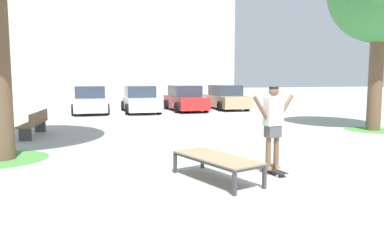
{
  "coord_description": "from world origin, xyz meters",
  "views": [
    {
      "loc": [
        -3.35,
        -6.62,
        1.95
      ],
      "look_at": [
        -0.75,
        1.35,
        1.0
      ],
      "focal_mm": 34.79,
      "sensor_mm": 36.0,
      "label": 1
    }
  ],
  "objects_px": {
    "skate_box": "(216,159)",
    "car_silver": "(90,101)",
    "skateboard": "(272,170)",
    "park_bench": "(35,123)",
    "car_white": "(140,100)",
    "car_tan": "(226,98)",
    "skater": "(273,122)",
    "car_red": "(185,99)"
  },
  "relations": [
    {
      "from": "skate_box",
      "to": "car_silver",
      "type": "relative_size",
      "value": 0.48
    },
    {
      "from": "car_red",
      "to": "park_bench",
      "type": "xyz_separation_m",
      "value": [
        -7.67,
        -7.75,
        -0.24
      ]
    },
    {
      "from": "car_red",
      "to": "park_bench",
      "type": "relative_size",
      "value": 1.73
    },
    {
      "from": "skate_box",
      "to": "car_silver",
      "type": "height_order",
      "value": "car_silver"
    },
    {
      "from": "car_red",
      "to": "park_bench",
      "type": "height_order",
      "value": "car_red"
    },
    {
      "from": "skate_box",
      "to": "car_red",
      "type": "xyz_separation_m",
      "value": [
        3.88,
        14.71,
        0.28
      ]
    },
    {
      "from": "skate_box",
      "to": "park_bench",
      "type": "xyz_separation_m",
      "value": [
        -3.79,
        6.96,
        0.03
      ]
    },
    {
      "from": "skate_box",
      "to": "car_red",
      "type": "distance_m",
      "value": 15.22
    },
    {
      "from": "skateboard",
      "to": "car_tan",
      "type": "bearing_deg",
      "value": 70.22
    },
    {
      "from": "car_silver",
      "to": "car_tan",
      "type": "relative_size",
      "value": 1.0
    },
    {
      "from": "car_silver",
      "to": "park_bench",
      "type": "relative_size",
      "value": 1.75
    },
    {
      "from": "car_silver",
      "to": "car_white",
      "type": "height_order",
      "value": "same"
    },
    {
      "from": "skateboard",
      "to": "car_tan",
      "type": "xyz_separation_m",
      "value": [
        5.35,
        14.86,
        0.61
      ]
    },
    {
      "from": "skateboard",
      "to": "car_silver",
      "type": "xyz_separation_m",
      "value": [
        -2.85,
        14.84,
        0.61
      ]
    },
    {
      "from": "car_white",
      "to": "car_tan",
      "type": "xyz_separation_m",
      "value": [
        5.47,
        0.43,
        0.0
      ]
    },
    {
      "from": "skateboard",
      "to": "car_silver",
      "type": "distance_m",
      "value": 15.12
    },
    {
      "from": "skater",
      "to": "car_white",
      "type": "xyz_separation_m",
      "value": [
        -0.12,
        14.43,
        -0.38
      ]
    },
    {
      "from": "skate_box",
      "to": "park_bench",
      "type": "bearing_deg",
      "value": 118.55
    },
    {
      "from": "skate_box",
      "to": "car_white",
      "type": "height_order",
      "value": "car_white"
    },
    {
      "from": "car_white",
      "to": "skater",
      "type": "bearing_deg",
      "value": -89.52
    },
    {
      "from": "car_tan",
      "to": "car_white",
      "type": "bearing_deg",
      "value": -175.53
    },
    {
      "from": "skateboard",
      "to": "skate_box",
      "type": "bearing_deg",
      "value": -175.3
    },
    {
      "from": "skater",
      "to": "car_white",
      "type": "distance_m",
      "value": 14.44
    },
    {
      "from": "car_tan",
      "to": "park_bench",
      "type": "relative_size",
      "value": 1.75
    },
    {
      "from": "park_bench",
      "to": "skate_box",
      "type": "bearing_deg",
      "value": -61.45
    },
    {
      "from": "skate_box",
      "to": "skater",
      "type": "xyz_separation_m",
      "value": [
        1.27,
        0.11,
        0.66
      ]
    },
    {
      "from": "park_bench",
      "to": "car_red",
      "type": "bearing_deg",
      "value": 45.3
    },
    {
      "from": "skater",
      "to": "car_red",
      "type": "distance_m",
      "value": 14.84
    },
    {
      "from": "skateboard",
      "to": "skater",
      "type": "bearing_deg",
      "value": 97.48
    },
    {
      "from": "skater",
      "to": "skate_box",
      "type": "bearing_deg",
      "value": -175.22
    },
    {
      "from": "skateboard",
      "to": "car_white",
      "type": "relative_size",
      "value": 0.19
    },
    {
      "from": "skateboard",
      "to": "park_bench",
      "type": "xyz_separation_m",
      "value": [
        -5.06,
        6.86,
        0.37
      ]
    },
    {
      "from": "car_white",
      "to": "park_bench",
      "type": "xyz_separation_m",
      "value": [
        -4.93,
        -7.58,
        -0.24
      ]
    },
    {
      "from": "skater",
      "to": "car_silver",
      "type": "relative_size",
      "value": 0.4
    },
    {
      "from": "car_red",
      "to": "car_tan",
      "type": "xyz_separation_m",
      "value": [
        2.73,
        0.26,
        0.0
      ]
    },
    {
      "from": "skater",
      "to": "park_bench",
      "type": "xyz_separation_m",
      "value": [
        -5.05,
        6.86,
        -0.62
      ]
    },
    {
      "from": "skateboard",
      "to": "park_bench",
      "type": "distance_m",
      "value": 8.53
    },
    {
      "from": "skater",
      "to": "car_tan",
      "type": "distance_m",
      "value": 15.8
    },
    {
      "from": "car_tan",
      "to": "skate_box",
      "type": "bearing_deg",
      "value": -113.84
    },
    {
      "from": "park_bench",
      "to": "car_silver",
      "type": "bearing_deg",
      "value": 74.57
    },
    {
      "from": "skate_box",
      "to": "car_white",
      "type": "xyz_separation_m",
      "value": [
        1.15,
        14.54,
        0.28
      ]
    },
    {
      "from": "skateboard",
      "to": "car_red",
      "type": "distance_m",
      "value": 14.85
    }
  ]
}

